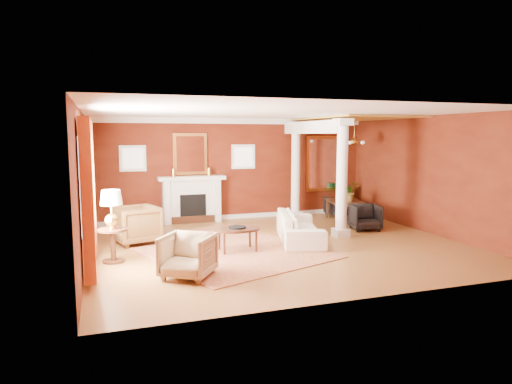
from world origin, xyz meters
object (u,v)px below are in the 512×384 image
object	(u,v)px
side_table	(112,215)
armchair_stripe	(188,254)
dining_table	(349,206)
sofa	(300,222)
armchair_leopard	(136,223)
coffee_table	(238,230)

from	to	relation	value
side_table	armchair_stripe	bearing A→B (deg)	-49.52
side_table	dining_table	world-z (taller)	side_table
sofa	armchair_leopard	world-z (taller)	armchair_leopard
armchair_stripe	armchair_leopard	bearing A→B (deg)	137.25
side_table	dining_table	bearing A→B (deg)	18.64
armchair_leopard	coffee_table	xyz separation A→B (m)	(1.96, -1.40, -0.02)
armchair_leopard	armchair_stripe	size ratio (longest dim) A/B	1.13
armchair_stripe	coffee_table	size ratio (longest dim) A/B	0.85
armchair_stripe	dining_table	world-z (taller)	dining_table
dining_table	armchair_leopard	bearing A→B (deg)	110.16
sofa	side_table	xyz separation A→B (m)	(-4.10, -0.48, 0.49)
sofa	dining_table	world-z (taller)	dining_table
side_table	dining_table	distance (m)	6.70
dining_table	armchair_stripe	bearing A→B (deg)	137.54
dining_table	side_table	bearing A→B (deg)	121.79
sofa	coffee_table	distance (m)	1.68
coffee_table	side_table	bearing A→B (deg)	-179.42
sofa	dining_table	bearing A→B (deg)	-36.81
sofa	coffee_table	xyz separation A→B (m)	(-1.62, -0.45, 0.01)
sofa	armchair_leopard	size ratio (longest dim) A/B	2.38
coffee_table	side_table	distance (m)	2.53
sofa	dining_table	xyz separation A→B (m)	(2.23, 1.66, 0.02)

